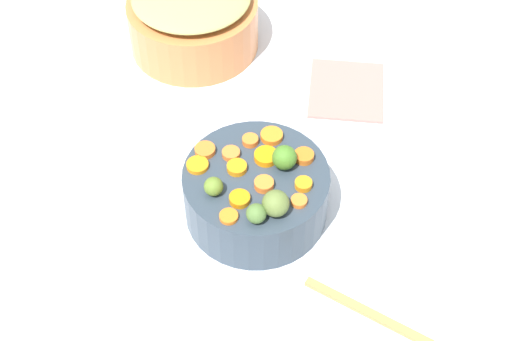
{
  "coord_description": "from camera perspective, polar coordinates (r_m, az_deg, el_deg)",
  "views": [
    {
      "loc": [
        0.04,
        0.69,
        0.99
      ],
      "look_at": [
        -0.04,
        -0.04,
        0.12
      ],
      "focal_mm": 51.91,
      "sensor_mm": 36.0,
      "label": 1
    }
  ],
  "objects": [
    {
      "name": "carrot_slice_4",
      "position": [
        1.19,
        1.21,
        2.69
      ],
      "size": [
        0.05,
        0.05,
        0.01
      ],
      "primitive_type": "cylinder",
      "rotation": [
        0.0,
        0.0,
        2.42
      ],
      "color": "orange",
      "rests_on": "serving_bowl_carrots"
    },
    {
      "name": "carrot_slice_7",
      "position": [
        1.16,
        3.71,
        1.11
      ],
      "size": [
        0.04,
        0.04,
        0.01
      ],
      "primitive_type": "cylinder",
      "rotation": [
        0.0,
        0.0,
        5.6
      ],
      "color": "orange",
      "rests_on": "serving_bowl_carrots"
    },
    {
      "name": "carrot_slice_5",
      "position": [
        1.15,
        -1.49,
        0.24
      ],
      "size": [
        0.03,
        0.03,
        0.01
      ],
      "primitive_type": "cylinder",
      "rotation": [
        0.0,
        0.0,
        0.08
      ],
      "color": "orange",
      "rests_on": "serving_bowl_carrots"
    },
    {
      "name": "tabletop",
      "position": [
        1.2,
        -1.51,
        -4.93
      ],
      "size": [
        2.4,
        2.4,
        0.02
      ],
      "primitive_type": "cube",
      "color": "white",
      "rests_on": "ground"
    },
    {
      "name": "brussels_sprout_3",
      "position": [
        1.08,
        1.53,
        -2.55
      ],
      "size": [
        0.04,
        0.04,
        0.04
      ],
      "primitive_type": "sphere",
      "color": "#5C7034",
      "rests_on": "serving_bowl_carrots"
    },
    {
      "name": "metal_pot",
      "position": [
        1.48,
        -4.83,
        11.17
      ],
      "size": [
        0.25,
        0.25,
        0.1
      ],
      "primitive_type": "cylinder",
      "color": "#C9743F",
      "rests_on": "tabletop"
    },
    {
      "name": "brussels_sprout_1",
      "position": [
        1.11,
        -3.29,
        -1.24
      ],
      "size": [
        0.03,
        0.03,
        0.03
      ],
      "primitive_type": "sphere",
      "color": "#5B7628",
      "rests_on": "serving_bowl_carrots"
    },
    {
      "name": "serving_bowl_carrots",
      "position": [
        1.18,
        -0.0,
        -1.78
      ],
      "size": [
        0.23,
        0.23,
        0.09
      ],
      "primitive_type": "cylinder",
      "color": "#2F3B48",
      "rests_on": "tabletop"
    },
    {
      "name": "carrot_slice_12",
      "position": [
        1.17,
        -3.95,
        1.58
      ],
      "size": [
        0.05,
        0.05,
        0.01
      ],
      "primitive_type": "cylinder",
      "rotation": [
        0.0,
        0.0,
        5.66
      ],
      "color": "orange",
      "rests_on": "serving_bowl_carrots"
    },
    {
      "name": "carrot_slice_10",
      "position": [
        1.11,
        -1.27,
        -2.2
      ],
      "size": [
        0.04,
        0.04,
        0.01
      ],
      "primitive_type": "cylinder",
      "rotation": [
        0.0,
        0.0,
        3.49
      ],
      "color": "orange",
      "rests_on": "serving_bowl_carrots"
    },
    {
      "name": "dish_towel",
      "position": [
        1.41,
        6.97,
        6.17
      ],
      "size": [
        0.17,
        0.18,
        0.01
      ],
      "primitive_type": "cube",
      "rotation": [
        0.0,
        0.0,
        -0.21
      ],
      "color": "#AA746B",
      "rests_on": "tabletop"
    },
    {
      "name": "carrot_slice_9",
      "position": [
        1.17,
        -1.88,
        1.33
      ],
      "size": [
        0.03,
        0.03,
        0.01
      ],
      "primitive_type": "cylinder",
      "rotation": [
        0.0,
        0.0,
        3.16
      ],
      "color": "orange",
      "rests_on": "serving_bowl_carrots"
    },
    {
      "name": "brussels_sprout_0",
      "position": [
        1.08,
        0.02,
        -3.33
      ],
      "size": [
        0.03,
        0.03,
        0.03
      ],
      "primitive_type": "sphere",
      "color": "#4B6C31",
      "rests_on": "serving_bowl_carrots"
    },
    {
      "name": "carrot_slice_8",
      "position": [
        1.12,
        0.62,
        -1.06
      ],
      "size": [
        0.04,
        0.04,
        0.01
      ],
      "primitive_type": "cylinder",
      "rotation": [
        0.0,
        0.0,
        1.04
      ],
      "color": "orange",
      "rests_on": "serving_bowl_carrots"
    },
    {
      "name": "carrot_slice_6",
      "position": [
        1.13,
        3.67,
        -1.06
      ],
      "size": [
        0.04,
        0.04,
        0.01
      ],
      "primitive_type": "cylinder",
      "rotation": [
        0.0,
        0.0,
        4.13
      ],
      "color": "orange",
      "rests_on": "serving_bowl_carrots"
    },
    {
      "name": "carrot_slice_2",
      "position": [
        1.11,
        3.33,
        -2.36
      ],
      "size": [
        0.03,
        0.03,
        0.01
      ],
      "primitive_type": "cylinder",
      "rotation": [
        0.0,
        0.0,
        0.89
      ],
      "color": "orange",
      "rests_on": "serving_bowl_carrots"
    },
    {
      "name": "carrot_slice_3",
      "position": [
        1.18,
        -0.45,
        2.33
      ],
      "size": [
        0.03,
        0.03,
        0.01
      ],
      "primitive_type": "cylinder",
      "rotation": [
        0.0,
        0.0,
        1.76
      ],
      "color": "orange",
      "rests_on": "serving_bowl_carrots"
    },
    {
      "name": "carrot_slice_0",
      "position": [
        1.09,
        -2.11,
        -3.56
      ],
      "size": [
        0.04,
        0.04,
        0.01
      ],
      "primitive_type": "cylinder",
      "rotation": [
        0.0,
        0.0,
        2.49
      ],
      "color": "orange",
      "rests_on": "serving_bowl_carrots"
    },
    {
      "name": "carrot_slice_1",
      "position": [
        1.15,
        -4.53,
        0.42
      ],
      "size": [
        0.05,
        0.05,
        0.01
      ],
      "primitive_type": "cylinder",
      "rotation": [
        0.0,
        0.0,
        0.86
      ],
      "color": "orange",
      "rests_on": "serving_bowl_carrots"
    },
    {
      "name": "carrot_slice_11",
      "position": [
        1.16,
        0.77,
        1.1
      ],
      "size": [
        0.05,
        0.05,
        0.01
      ],
      "primitive_type": "cylinder",
      "rotation": [
        0.0,
        0.0,
        3.8
      ],
      "color": "orange",
      "rests_on": "serving_bowl_carrots"
    },
    {
      "name": "brussels_sprout_2",
      "position": [
        1.14,
        2.2,
        1.0
      ],
      "size": [
        0.04,
        0.04,
        0.04
      ],
      "primitive_type": "sphere",
      "color": "#437423",
      "rests_on": "serving_bowl_carrots"
    }
  ]
}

